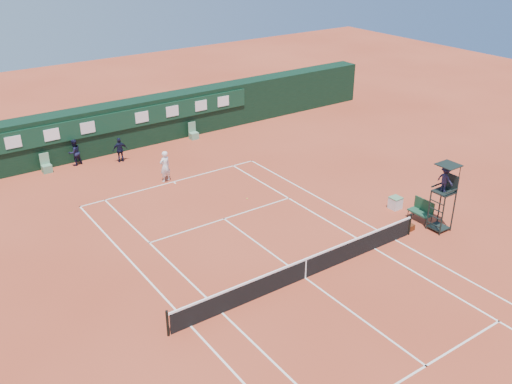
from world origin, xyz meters
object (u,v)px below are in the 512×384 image
umpire_chair (445,184)px  tennis_net (306,268)px  cooler (395,203)px  player_bench (422,209)px  player (165,166)px

umpire_chair → tennis_net: bearing=176.4°
cooler → player_bench: bearing=-86.2°
umpire_chair → player_bench: (0.10, 1.16, -1.86)m
tennis_net → player: size_ratio=6.96×
umpire_chair → player_bench: size_ratio=2.85×
player → tennis_net: bearing=79.6°
tennis_net → cooler: 8.24m
cooler → player: (-8.22, 9.94, 0.60)m
player_bench → cooler: player_bench is taller
tennis_net → player: player is taller
umpire_chair → cooler: umpire_chair is taller
player → cooler: bearing=117.8°
tennis_net → cooler: bearing=16.0°
tennis_net → player_bench: bearing=4.7°
player_bench → cooler: bearing=93.8°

